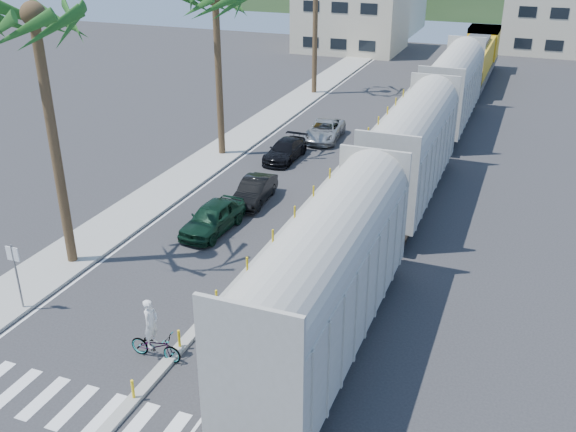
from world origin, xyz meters
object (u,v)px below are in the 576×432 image
object	(u,v)px
street_sign	(15,268)
car_lead	(213,217)
car_second	(255,191)
cyclist	(154,340)

from	to	relation	value
street_sign	car_lead	world-z (taller)	street_sign
car_second	cyclist	distance (m)	14.46
street_sign	car_lead	xyz separation A→B (m)	(3.85, 9.34, -1.20)
street_sign	cyclist	world-z (taller)	street_sign
car_lead	cyclist	distance (m)	10.48
car_second	cyclist	world-z (taller)	cyclist
street_sign	car_second	world-z (taller)	street_sign
street_sign	cyclist	distance (m)	6.88
street_sign	cyclist	bearing A→B (deg)	-6.30
cyclist	street_sign	bearing A→B (deg)	84.41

